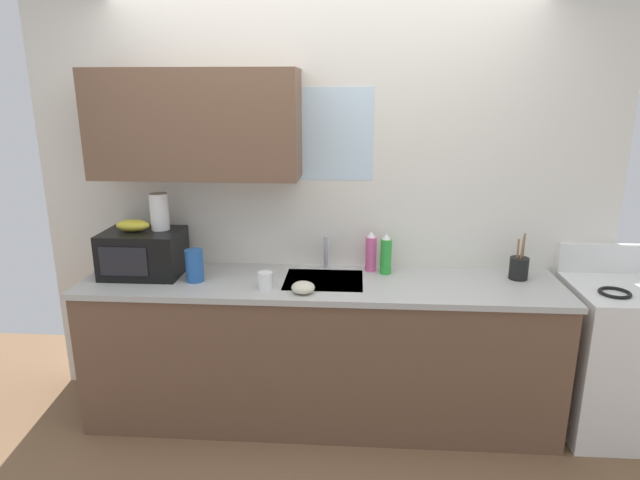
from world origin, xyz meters
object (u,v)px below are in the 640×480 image
Objects in this scene: stove_range at (616,358)px; dish_soap_bottle_green at (386,255)px; dish_soap_bottle_pink at (371,252)px; cereal_canister at (194,266)px; mug_white at (265,280)px; utensil_crock at (519,267)px; microwave at (143,253)px; banana_bunch at (133,225)px; small_bowl at (303,287)px; paper_towel_roll at (159,212)px.

dish_soap_bottle_green is at bearing 173.30° from stove_range.
dish_soap_bottle_pink reaches higher than cereal_canister.
stove_range is 4.33× the size of dish_soap_bottle_pink.
utensil_crock reaches higher than mug_white.
microwave reaches higher than cereal_canister.
banana_bunch is 1.11m from small_bowl.
stove_range is at bearing 4.00° from mug_white.
microwave is at bearing 179.09° from stove_range.
cereal_canister is at bearing -174.90° from utensil_crock.
banana_bunch is 0.80× the size of dish_soap_bottle_pink.
small_bowl is (-1.83, -0.20, 0.47)m from stove_range.
mug_white is at bearing -11.78° from cereal_canister.
dish_soap_bottle_pink is (-1.45, 0.21, 0.56)m from stove_range.
utensil_crock is (1.90, 0.17, -0.02)m from cereal_canister.
banana_bunch is at bearing 166.50° from small_bowl.
mug_white is 0.23m from small_bowl.
cereal_canister is at bearing -165.71° from dish_soap_bottle_pink.
mug_white is (0.67, -0.24, -0.33)m from paper_towel_roll.
small_bowl is at bearing -14.06° from microwave.
microwave reaches higher than stove_range.
stove_range is at bearing 6.34° from small_bowl.
stove_range is 2.84m from paper_towel_roll.
paper_towel_roll reaches higher than dish_soap_bottle_green.
utensil_crock is 2.12× the size of small_bowl.
paper_towel_roll reaches higher than mug_white.
cereal_canister is 0.69× the size of utensil_crock.
banana_bunch reaches higher than mug_white.
stove_range is 8.31× the size of small_bowl.
utensil_crock reaches higher than stove_range.
utensil_crock reaches higher than dish_soap_bottle_pink.
stove_range is 1.48m from dish_soap_bottle_green.
microwave reaches higher than dish_soap_bottle_green.
cereal_canister is 0.67m from small_bowl.
microwave is 4.84× the size of mug_white.
cereal_canister is (0.34, -0.10, -0.04)m from microwave.
small_bowl is (0.99, -0.25, -0.10)m from microwave.
stove_range reaches higher than small_bowl.
banana_bunch is 1.54× the size of small_bowl.
paper_towel_roll is 0.80× the size of utensil_crock.
microwave reaches higher than mug_white.
stove_range is at bearing -2.03° from paper_towel_roll.
utensil_crock is (2.29, 0.07, -0.23)m from banana_bunch.
utensil_crock is (2.14, 0.02, -0.31)m from paper_towel_roll.
paper_towel_roll is 1.69× the size of small_bowl.
cereal_canister is at bearing 167.03° from small_bowl.
utensil_crock reaches higher than microwave.
dish_soap_bottle_pink is at bearing 14.29° from cereal_canister.
microwave is 3.54× the size of small_bowl.
microwave is 1.83× the size of dish_soap_bottle_green.
dish_soap_bottle_green is at bearing 176.81° from utensil_crock.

